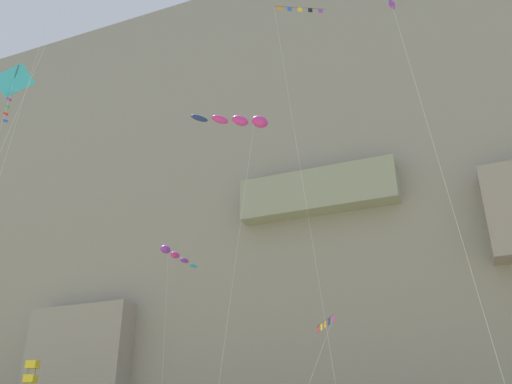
{
  "coord_description": "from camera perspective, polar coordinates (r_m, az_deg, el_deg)",
  "views": [
    {
      "loc": [
        12.94,
        -6.92,
        1.79
      ],
      "look_at": [
        1.95,
        20.89,
        16.17
      ],
      "focal_mm": 38.91,
      "sensor_mm": 36.0,
      "label": 1
    }
  ],
  "objects": [
    {
      "name": "kite_banner_upper_left",
      "position": [
        39.71,
        6.91,
        -13.99
      ],
      "size": [
        3.66,
        6.93,
        10.49
      ],
      "color": "black",
      "rests_on": "ground"
    },
    {
      "name": "kite_banner_upper_mid",
      "position": [
        37.1,
        4.83,
        12.64
      ],
      "size": [
        3.44,
        1.92,
        30.2
      ],
      "color": "black",
      "rests_on": "ground"
    },
    {
      "name": "cliff_face",
      "position": [
        68.9,
        8.87,
        -1.53
      ],
      "size": [
        180.0,
        24.92,
        59.35
      ],
      "color": "gray",
      "rests_on": "ground"
    },
    {
      "name": "kite_delta_near_cliff",
      "position": [
        31.22,
        14.54,
        17.52
      ],
      "size": [
        3.15,
        4.57,
        23.29
      ],
      "color": "#38B2D1",
      "rests_on": "ground"
    },
    {
      "name": "kite_box_low_center",
      "position": [
        57.06,
        -22.08,
        -16.76
      ],
      "size": [
        1.19,
        3.78,
        9.86
      ],
      "color": "yellow",
      "rests_on": "ground"
    },
    {
      "name": "kite_windsock_front_field",
      "position": [
        49.03,
        -8.4,
        -6.4
      ],
      "size": [
        2.94,
        7.31,
        18.29
      ],
      "color": "purple",
      "rests_on": "ground"
    },
    {
      "name": "kite_windsock_mid_right",
      "position": [
        41.03,
        -1.47,
        7.31
      ],
      "size": [
        4.92,
        5.92,
        24.87
      ],
      "color": "#CC3399",
      "rests_on": "ground"
    },
    {
      "name": "kite_diamond_far_left",
      "position": [
        37.18,
        -23.77,
        9.95
      ],
      "size": [
        3.39,
        3.94,
        23.76
      ],
      "color": "#38B2D1",
      "rests_on": "ground"
    }
  ]
}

